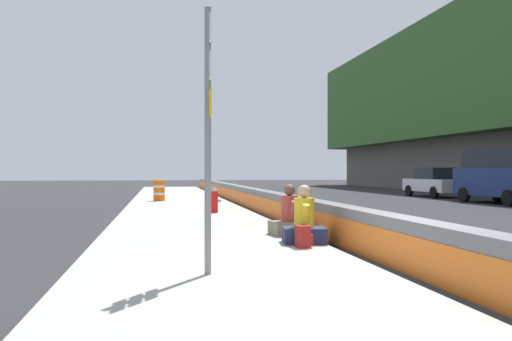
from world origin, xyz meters
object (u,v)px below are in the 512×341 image
object	(u,v)px
seated_person_middle	(290,219)
parked_car_fourth	(503,175)
construction_barrel	(159,190)
fire_hydrant	(214,199)
route_sign_post	(208,119)
backpack	(303,237)
parked_car_midline	(435,182)
seated_person_foreground	(304,225)

from	to	relation	value
seated_person_middle	parked_car_fourth	world-z (taller)	parked_car_fourth
construction_barrel	fire_hydrant	bearing A→B (deg)	-166.54
route_sign_post	construction_barrel	size ratio (longest dim) A/B	3.79
fire_hydrant	backpack	world-z (taller)	fire_hydrant
backpack	construction_barrel	bearing A→B (deg)	9.20
seated_person_middle	backpack	distance (m)	1.98
construction_barrel	parked_car_midline	size ratio (longest dim) A/B	0.21
seated_person_foreground	parked_car_fourth	world-z (taller)	parked_car_fourth
seated_person_foreground	construction_barrel	size ratio (longest dim) A/B	1.18
construction_barrel	parked_car_midline	distance (m)	16.21
seated_person_middle	construction_barrel	bearing A→B (deg)	11.34
seated_person_foreground	parked_car_midline	world-z (taller)	parked_car_midline
route_sign_post	parked_car_fourth	xyz separation A→B (m)	(15.27, -15.00, -0.88)
route_sign_post	construction_barrel	world-z (taller)	route_sign_post
seated_person_foreground	backpack	size ratio (longest dim) A/B	2.81
backpack	parked_car_fourth	size ratio (longest dim) A/B	0.08
fire_hydrant	parked_car_midline	bearing A→B (deg)	-51.34
fire_hydrant	seated_person_foreground	world-z (taller)	seated_person_foreground
parked_car_fourth	parked_car_midline	distance (m)	6.58
fire_hydrant	construction_barrel	distance (m)	7.75
construction_barrel	parked_car_fourth	distance (m)	15.93
seated_person_foreground	parked_car_midline	distance (m)	23.05
backpack	seated_person_foreground	bearing A→B (deg)	-16.90
seated_person_foreground	seated_person_middle	world-z (taller)	seated_person_foreground
seated_person_foreground	fire_hydrant	bearing A→B (deg)	6.96
seated_person_middle	construction_barrel	xyz separation A→B (m)	(13.98, 2.80, 0.14)
parked_car_fourth	parked_car_midline	size ratio (longest dim) A/B	1.14
construction_barrel	seated_person_middle	bearing A→B (deg)	-168.66
fire_hydrant	route_sign_post	bearing A→B (deg)	173.82
construction_barrel	parked_car_fourth	size ratio (longest dim) A/B	0.18
fire_hydrant	construction_barrel	world-z (taller)	construction_barrel
parked_car_fourth	parked_car_midline	world-z (taller)	parked_car_fourth
fire_hydrant	backpack	size ratio (longest dim) A/B	2.20
backpack	route_sign_post	bearing A→B (deg)	139.31
backpack	parked_car_fourth	distance (m)	18.48
route_sign_post	backpack	distance (m)	3.52
route_sign_post	backpack	world-z (taller)	route_sign_post
route_sign_post	backpack	xyz separation A→B (m)	(2.24, -1.93, -1.90)
construction_barrel	parked_car_midline	world-z (taller)	parked_car_midline
fire_hydrant	parked_car_midline	xyz separation A→B (m)	(11.19, -13.99, 0.27)
route_sign_post	backpack	bearing A→B (deg)	-40.69
fire_hydrant	seated_person_foreground	xyz separation A→B (m)	(-7.82, -0.95, -0.10)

